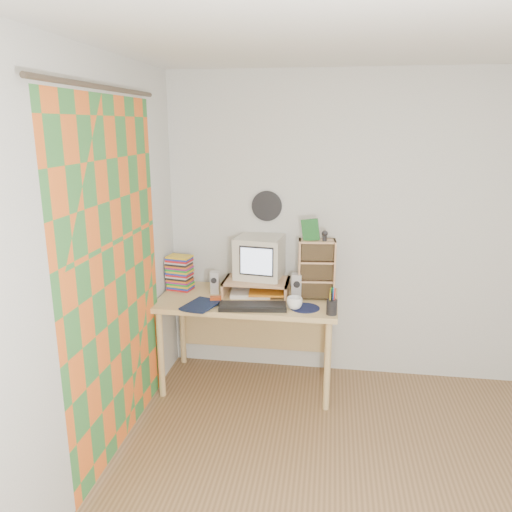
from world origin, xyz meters
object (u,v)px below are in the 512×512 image
(desk, at_px, (249,311))
(crt_monitor, at_px, (259,258))
(cd_rack, at_px, (316,269))
(keyboard, at_px, (253,307))
(dvd_stack, at_px, (180,273))
(mug, at_px, (295,303))
(diary, at_px, (189,301))

(desk, height_order, crt_monitor, crt_monitor)
(cd_rack, bearing_deg, keyboard, -151.01)
(keyboard, height_order, cd_rack, cd_rack)
(crt_monitor, height_order, dvd_stack, crt_monitor)
(dvd_stack, relative_size, mug, 2.33)
(crt_monitor, relative_size, cd_rack, 0.75)
(dvd_stack, bearing_deg, diary, -52.28)
(keyboard, relative_size, mug, 4.27)
(desk, distance_m, cd_rack, 0.64)
(desk, height_order, keyboard, keyboard)
(diary, bearing_deg, dvd_stack, 134.09)
(cd_rack, bearing_deg, dvd_stack, 172.27)
(desk, relative_size, diary, 5.37)
(keyboard, xyz_separation_m, diary, (-0.49, 0.01, 0.01))
(crt_monitor, bearing_deg, diary, -134.78)
(dvd_stack, bearing_deg, crt_monitor, 12.70)
(desk, bearing_deg, keyboard, -76.06)
(keyboard, bearing_deg, dvd_stack, 144.30)
(desk, xyz_separation_m, diary, (-0.42, -0.28, 0.16))
(crt_monitor, distance_m, keyboard, 0.47)
(desk, height_order, diary, diary)
(cd_rack, xyz_separation_m, diary, (-0.95, -0.30, -0.21))
(dvd_stack, distance_m, mug, 1.03)
(cd_rack, distance_m, mug, 0.36)
(keyboard, relative_size, cd_rack, 1.06)
(keyboard, height_order, mug, mug)
(mug, relative_size, diary, 0.45)
(dvd_stack, xyz_separation_m, diary, (0.18, -0.35, -0.11))
(desk, relative_size, crt_monitor, 3.97)
(crt_monitor, distance_m, diary, 0.66)
(desk, height_order, mug, mug)
(keyboard, relative_size, diary, 1.92)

